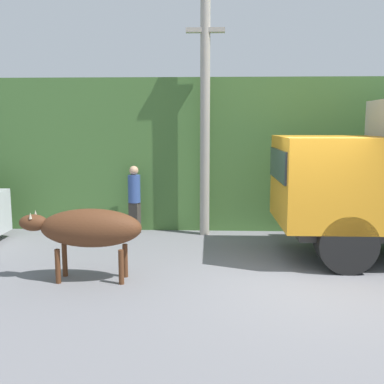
% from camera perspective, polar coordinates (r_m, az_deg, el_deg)
% --- Properties ---
extents(ground_plane, '(60.00, 60.00, 0.00)m').
position_cam_1_polar(ground_plane, '(7.95, 13.49, -11.24)').
color(ground_plane, slate).
extents(hillside_embankment, '(32.00, 6.99, 3.80)m').
position_cam_1_polar(hillside_embankment, '(14.71, 8.28, 5.50)').
color(hillside_embankment, '#426B33').
rests_on(hillside_embankment, ground_plane).
extents(building_backdrop, '(5.70, 2.70, 3.36)m').
position_cam_1_polar(building_backdrop, '(13.53, -19.51, 3.96)').
color(building_backdrop, '#B2BCAD').
rests_on(building_backdrop, ground_plane).
extents(brown_cow, '(2.11, 0.66, 1.25)m').
position_cam_1_polar(brown_cow, '(7.86, -13.05, -4.54)').
color(brown_cow, '#512D19').
rests_on(brown_cow, ground_plane).
extents(pedestrian_on_hill, '(0.40, 0.40, 1.67)m').
position_cam_1_polar(pedestrian_on_hill, '(11.06, -7.34, -0.51)').
color(pedestrian_on_hill, '#38332D').
rests_on(pedestrian_on_hill, ground_plane).
extents(utility_pole, '(0.90, 0.23, 5.46)m').
position_cam_1_polar(utility_pole, '(10.73, 1.66, 9.52)').
color(utility_pole, '#9E998E').
rests_on(utility_pole, ground_plane).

